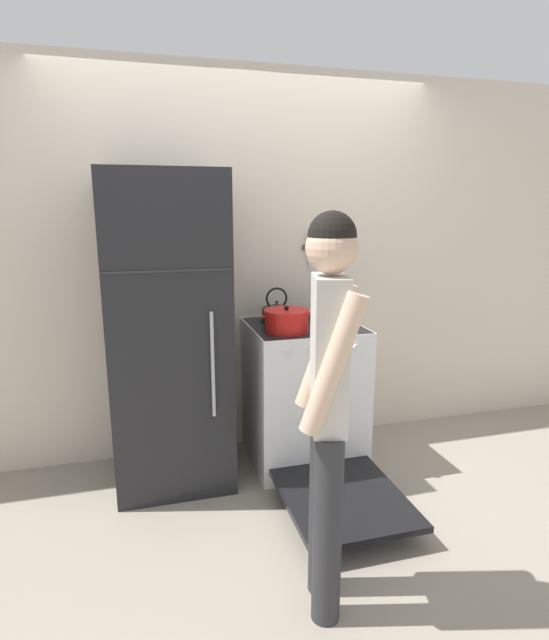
{
  "coord_description": "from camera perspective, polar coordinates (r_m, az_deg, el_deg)",
  "views": [
    {
      "loc": [
        -0.71,
        -3.28,
        1.67
      ],
      "look_at": [
        0.06,
        -0.48,
        1.01
      ],
      "focal_mm": 28.0,
      "sensor_mm": 36.0,
      "label": 1
    }
  ],
  "objects": [
    {
      "name": "ground_plane",
      "position": [
        3.75,
        -2.91,
        -13.67
      ],
      "size": [
        14.0,
        14.0,
        0.0
      ],
      "primitive_type": "plane",
      "color": "gray"
    },
    {
      "name": "wall_back",
      "position": [
        3.41,
        -3.26,
        6.12
      ],
      "size": [
        10.0,
        0.06,
        2.55
      ],
      "color": "beige",
      "rests_on": "ground_plane"
    },
    {
      "name": "person",
      "position": [
        1.99,
        6.14,
        -8.68
      ],
      "size": [
        0.32,
        0.38,
        1.66
      ],
      "rotation": [
        0.0,
        0.0,
        1.32
      ],
      "color": "#2D2D30",
      "rests_on": "ground_plane"
    },
    {
      "name": "tea_kettle",
      "position": [
        3.27,
        0.28,
        0.92
      ],
      "size": [
        0.24,
        0.19,
        0.23
      ],
      "color": "black",
      "rests_on": "stove_range"
    },
    {
      "name": "wall_knife_strip",
      "position": [
        3.51,
        5.77,
        8.36
      ],
      "size": [
        0.31,
        0.03,
        0.28
      ],
      "color": "brown"
    },
    {
      "name": "dutch_oven_pot",
      "position": [
        3.02,
        1.38,
        -0.05
      ],
      "size": [
        0.32,
        0.28,
        0.16
      ],
      "color": "red",
      "rests_on": "stove_range"
    },
    {
      "name": "utensil_jar",
      "position": [
        3.38,
        5.5,
        1.52
      ],
      "size": [
        0.08,
        0.08,
        0.29
      ],
      "color": "silver",
      "rests_on": "stove_range"
    },
    {
      "name": "refrigerator",
      "position": [
        3.05,
        -12.02,
        -1.45
      ],
      "size": [
        0.68,
        0.68,
        1.87
      ],
      "color": "black",
      "rests_on": "ground_plane"
    },
    {
      "name": "stove_range",
      "position": [
        3.31,
        3.51,
        -8.62
      ],
      "size": [
        0.7,
        1.4,
        0.93
      ],
      "color": "white",
      "rests_on": "ground_plane"
    }
  ]
}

